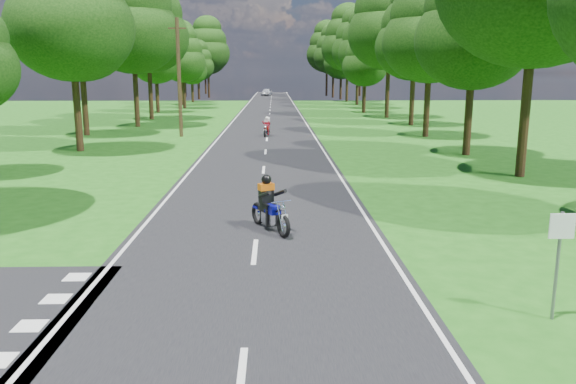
{
  "coord_description": "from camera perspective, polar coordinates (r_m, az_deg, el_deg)",
  "views": [
    {
      "loc": [
        0.5,
        -11.32,
        4.36
      ],
      "look_at": [
        0.87,
        4.0,
        1.1
      ],
      "focal_mm": 35.0,
      "sensor_mm": 36.0,
      "label": 1
    }
  ],
  "objects": [
    {
      "name": "road_markings",
      "position": [
        59.61,
        -2.03,
        7.82
      ],
      "size": [
        7.4,
        140.0,
        0.01
      ],
      "color": "silver",
      "rests_on": "main_road"
    },
    {
      "name": "rider_near_blue",
      "position": [
        15.61,
        -1.85,
        -1.15
      ],
      "size": [
        1.43,
        1.96,
        1.57
      ],
      "primitive_type": null,
      "rotation": [
        0.0,
        0.0,
        0.48
      ],
      "color": "#0D0E91",
      "rests_on": "main_road"
    },
    {
      "name": "road_sign",
      "position": [
        10.98,
        25.85,
        -5.16
      ],
      "size": [
        0.45,
        0.07,
        2.0
      ],
      "color": "slate",
      "rests_on": "ground"
    },
    {
      "name": "telegraph_pole",
      "position": [
        39.85,
        -11.01,
        11.38
      ],
      "size": [
        1.2,
        0.26,
        8.0
      ],
      "color": "#382616",
      "rests_on": "ground"
    },
    {
      "name": "ground",
      "position": [
        12.14,
        -3.72,
        -9.06
      ],
      "size": [
        160.0,
        160.0,
        0.0
      ],
      "primitive_type": "plane",
      "color": "#1C5413",
      "rests_on": "ground"
    },
    {
      "name": "distant_car",
      "position": [
        111.52,
        -2.17,
        10.12
      ],
      "size": [
        2.38,
        4.36,
        1.41
      ],
      "primitive_type": "imported",
      "rotation": [
        0.0,
        0.0,
        -0.18
      ],
      "color": "silver",
      "rests_on": "main_road"
    },
    {
      "name": "treeline",
      "position": [
        71.49,
        -0.68,
        15.12
      ],
      "size": [
        40.0,
        115.35,
        14.78
      ],
      "color": "black",
      "rests_on": "ground"
    },
    {
      "name": "main_road",
      "position": [
        61.47,
        -1.88,
        7.94
      ],
      "size": [
        7.0,
        140.0,
        0.02
      ],
      "primitive_type": "cube",
      "color": "black",
      "rests_on": "ground"
    },
    {
      "name": "rider_far_red",
      "position": [
        39.37,
        -2.18,
        6.67
      ],
      "size": [
        0.8,
        1.71,
        1.37
      ],
      "primitive_type": null,
      "rotation": [
        0.0,
        0.0,
        -0.16
      ],
      "color": "maroon",
      "rests_on": "main_road"
    }
  ]
}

